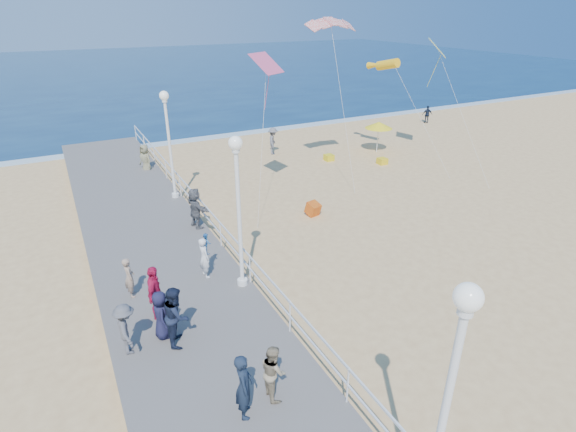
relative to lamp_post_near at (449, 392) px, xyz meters
name	(u,v)px	position (x,y,z in m)	size (l,w,h in m)	color
ground	(365,258)	(5.35, 9.00, -3.66)	(160.00, 160.00, 0.00)	#E4B977
ocean	(116,71)	(5.35, 74.00, -3.65)	(160.00, 90.00, 0.05)	#0C2749
surf_line	(206,138)	(5.35, 29.50, -3.63)	(160.00, 1.20, 0.04)	silver
boardwalk	(183,306)	(-2.15, 9.00, -3.46)	(5.00, 44.00, 0.40)	slate
railing	(250,261)	(0.30, 9.00, -2.41)	(0.05, 42.00, 0.55)	white
lamp_post_near	(449,392)	(0.00, 0.00, 0.00)	(0.44, 0.44, 5.32)	white
lamp_post_mid	(238,199)	(0.00, 9.00, 0.00)	(0.44, 0.44, 5.32)	white
lamp_post_far	(168,134)	(0.00, 18.00, 0.00)	(0.44, 0.44, 5.32)	white
woman_holding_toddler	(204,258)	(-0.97, 10.11, -2.49)	(0.56, 0.37, 1.54)	silver
toddler_held	(206,243)	(-0.82, 10.26, -2.02)	(0.38, 0.29, 0.77)	#327ABE
spectator_0	(244,386)	(-2.05, 3.84, -2.39)	(0.64, 0.42, 1.75)	#162031
spectator_1	(273,371)	(-1.19, 4.05, -2.51)	(0.73, 0.57, 1.51)	gray
spectator_2	(126,329)	(-4.12, 7.33, -2.48)	(1.01, 0.58, 1.57)	#515155
spectator_3	(155,293)	(-3.05, 8.54, -2.36)	(1.06, 0.44, 1.80)	#BC1746
spectator_4	(161,315)	(-3.10, 7.54, -2.50)	(0.75, 0.49, 1.53)	#181835
spectator_5	(195,208)	(-0.05, 14.15, -2.35)	(1.69, 0.54, 1.82)	#5C5D61
spectator_6	(129,277)	(-3.56, 10.10, -2.55)	(0.52, 0.34, 1.43)	gray
spectator_7	(177,315)	(-2.76, 7.12, -2.35)	(0.89, 0.69, 1.83)	#161D32
beach_walker_a	(273,141)	(8.23, 23.48, -2.74)	(1.18, 0.68, 1.83)	slate
beach_walker_b	(427,115)	(24.08, 25.46, -2.92)	(0.87, 0.36, 1.49)	#161F32
beach_walker_c	(146,160)	(-0.38, 23.18, -2.72)	(0.92, 0.60, 1.89)	#7E7957
box_kite	(313,210)	(5.53, 13.51, -3.36)	(0.55, 0.55, 0.60)	red
beach_umbrella	(379,125)	(14.84, 20.53, -1.75)	(1.90, 1.90, 2.14)	white
beach_chair_left	(329,158)	(10.86, 20.48, -3.46)	(0.55, 0.55, 0.40)	yellow
beach_chair_right	(382,161)	(13.52, 18.25, -3.46)	(0.55, 0.55, 0.40)	yellow
kite_parafoil	(332,21)	(9.03, 17.93, 4.90)	(2.80, 0.90, 0.30)	red
kite_windsock	(388,64)	(14.29, 19.50, 2.33)	(0.56, 0.56, 2.57)	yellow
kite_diamond_pink	(266,63)	(4.37, 16.03, 3.24)	(1.39, 1.39, 0.02)	#D84F7C
kite_diamond_multi	(437,47)	(16.58, 17.85, 3.36)	(1.52, 1.52, 0.02)	#1CB6F0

